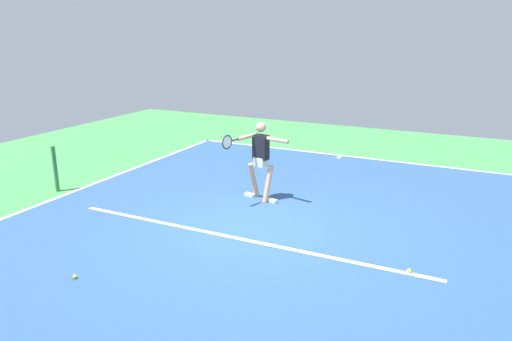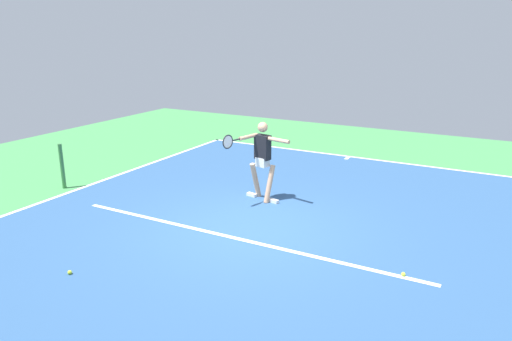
% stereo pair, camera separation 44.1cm
% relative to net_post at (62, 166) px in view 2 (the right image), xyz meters
% --- Properties ---
extents(ground_plane, '(21.08, 21.08, 0.00)m').
position_rel_net_post_xyz_m(ground_plane, '(-4.99, 0.00, -0.54)').
color(ground_plane, '#428E4C').
extents(court_surface, '(9.38, 12.19, 0.00)m').
position_rel_net_post_xyz_m(court_surface, '(-4.99, 0.00, -0.53)').
color(court_surface, '#2D5484').
rests_on(court_surface, ground_plane).
extents(court_line_baseline_near, '(9.38, 0.10, 0.01)m').
position_rel_net_post_xyz_m(court_line_baseline_near, '(-4.99, -6.05, -0.53)').
color(court_line_baseline_near, white).
rests_on(court_line_baseline_near, ground_plane).
extents(court_line_sideline_right, '(0.10, 12.19, 0.01)m').
position_rel_net_post_xyz_m(court_line_sideline_right, '(-0.35, 0.00, -0.53)').
color(court_line_sideline_right, white).
rests_on(court_line_sideline_right, ground_plane).
extents(court_line_service, '(7.04, 0.10, 0.01)m').
position_rel_net_post_xyz_m(court_line_service, '(-4.99, 0.50, -0.53)').
color(court_line_service, white).
rests_on(court_line_service, ground_plane).
extents(court_line_centre_mark, '(0.10, 0.30, 0.01)m').
position_rel_net_post_xyz_m(court_line_centre_mark, '(-4.99, -5.85, -0.53)').
color(court_line_centre_mark, white).
rests_on(court_line_centre_mark, ground_plane).
extents(net_post, '(0.09, 0.09, 1.07)m').
position_rel_net_post_xyz_m(net_post, '(0.00, 0.00, 0.00)').
color(net_post, '#38753D').
rests_on(net_post, ground_plane).
extents(tennis_player, '(1.13, 1.19, 1.74)m').
position_rel_net_post_xyz_m(tennis_player, '(-4.47, -1.51, 0.46)').
color(tennis_player, tan).
rests_on(tennis_player, ground_plane).
extents(tennis_ball_by_sideline, '(0.07, 0.07, 0.07)m').
position_rel_net_post_xyz_m(tennis_ball_by_sideline, '(-7.96, 0.46, -0.50)').
color(tennis_ball_by_sideline, '#C6E53D').
rests_on(tennis_ball_by_sideline, ground_plane).
extents(tennis_ball_by_baseline, '(0.07, 0.07, 0.07)m').
position_rel_net_post_xyz_m(tennis_ball_by_baseline, '(-3.46, 2.86, -0.50)').
color(tennis_ball_by_baseline, '#CCE033').
rests_on(tennis_ball_by_baseline, ground_plane).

